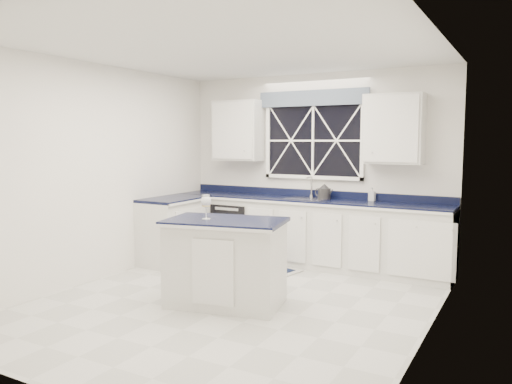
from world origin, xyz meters
The scene contains 13 objects.
ground centered at (0.00, 0.00, 0.00)m, with size 4.50×4.50×0.00m, color silver.
back_wall centered at (0.00, 2.25, 1.35)m, with size 4.00×0.10×2.70m, color white.
base_cabinets centered at (-0.33, 1.78, 0.45)m, with size 3.99×1.60×0.90m.
countertop centered at (0.00, 1.95, 0.92)m, with size 3.98×0.64×0.04m, color black.
dishwasher centered at (-1.10, 1.95, 0.41)m, with size 0.60×0.58×0.82m, color black.
window centered at (0.00, 2.20, 1.83)m, with size 1.65×0.09×1.26m.
upper_cabinets centered at (0.00, 2.08, 1.90)m, with size 3.10×0.34×0.90m.
faucet centered at (0.00, 2.14, 1.10)m, with size 0.05×0.20×0.30m.
island centered at (-0.04, -0.07, 0.46)m, with size 1.36×0.98×0.92m.
rug centered at (-0.63, 1.31, 0.01)m, with size 1.55×1.13×0.02m.
kettle centered at (0.24, 2.05, 1.04)m, with size 0.30×0.22×0.21m.
wine_glass centered at (-0.23, -0.16, 1.10)m, with size 0.11×0.11×0.26m.
soap_bottle centered at (0.89, 2.16, 1.03)m, with size 0.08×0.08×0.18m, color silver.
Camera 1 is at (2.77, -4.46, 1.75)m, focal length 35.00 mm.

